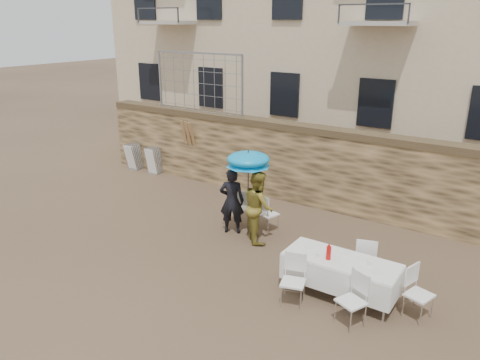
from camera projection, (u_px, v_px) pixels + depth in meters
The scene contains 17 objects.
ground at pixel (166, 267), 9.85m from camera, with size 80.00×80.00×0.00m, color brown.
stone_wall at pixel (283, 161), 13.43m from camera, with size 13.00×0.50×2.20m, color olive.
chain_link_fence at pixel (199, 83), 14.36m from camera, with size 3.20×0.06×1.80m, color gray, non-canonical shape.
man_suit at pixel (232, 201), 11.24m from camera, with size 0.60×0.39×1.63m, color black.
woman_dress at pixel (258, 206), 10.84m from camera, with size 0.83×0.64×1.70m, color gold.
umbrella at pixel (248, 162), 10.78m from camera, with size 1.04×1.04×1.96m.
couple_chair_left at pixel (244, 207), 11.79m from camera, with size 0.48×0.48×0.96m, color white, non-canonical shape.
couple_chair_right at pixel (268, 213), 11.42m from camera, with size 0.48×0.48×0.96m, color white, non-canonical shape.
banquet_table at pixel (341, 261), 8.62m from camera, with size 2.10×0.85×0.78m.
soda_bottle at pixel (329, 253), 8.55m from camera, with size 0.09×0.09×0.26m, color red.
table_chair_front_left at pixel (293, 281), 8.43m from camera, with size 0.48×0.48×0.96m, color white, non-canonical shape.
table_chair_front_right at pixel (351, 300), 7.85m from camera, with size 0.48×0.48×0.96m, color white, non-canonical shape.
table_chair_back at pixel (366, 259), 9.22m from camera, with size 0.48×0.48×0.96m, color white, non-canonical shape.
table_chair_side at pixel (419, 294), 8.04m from camera, with size 0.48×0.48×0.96m, color white, non-canonical shape.
chair_stack_left at pixel (138, 155), 16.38m from camera, with size 0.46×0.55×0.92m, color white, non-canonical shape.
chair_stack_right at pixel (157, 159), 15.90m from camera, with size 0.46×0.47×0.92m, color white, non-canonical shape.
wood_planks at pixel (195, 150), 14.94m from camera, with size 0.70×0.20×2.00m, color #A37749, non-canonical shape.
Camera 1 is at (6.15, -6.38, 4.94)m, focal length 35.00 mm.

